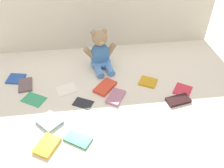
% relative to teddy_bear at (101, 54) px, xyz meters
% --- Properties ---
extents(ground_plane, '(3.20, 3.20, 0.00)m').
position_rel_teddy_bear_xyz_m(ground_plane, '(0.05, -0.20, -0.10)').
color(ground_plane, silver).
extents(backdrop_drape, '(1.54, 0.03, 0.55)m').
position_rel_teddy_bear_xyz_m(backdrop_drape, '(0.05, 0.26, 0.18)').
color(backdrop_drape, beige).
rests_on(backdrop_drape, ground_plane).
extents(teddy_bear, '(0.22, 0.21, 0.26)m').
position_rel_teddy_bear_xyz_m(teddy_bear, '(0.00, 0.00, 0.00)').
color(teddy_bear, '#3F72B2').
rests_on(teddy_bear, ground_plane).
extents(book_case_0, '(0.13, 0.14, 0.02)m').
position_rel_teddy_bear_xyz_m(book_case_0, '(-0.30, -0.59, -0.09)').
color(book_case_0, yellow).
rests_on(book_case_0, ground_plane).
extents(book_case_1, '(0.13, 0.12, 0.01)m').
position_rel_teddy_bear_xyz_m(book_case_1, '(0.26, -0.20, -0.09)').
color(book_case_1, orange).
rests_on(book_case_1, ground_plane).
extents(book_case_2, '(0.13, 0.12, 0.01)m').
position_rel_teddy_bear_xyz_m(book_case_2, '(-0.22, -0.21, -0.09)').
color(book_case_2, white).
rests_on(book_case_2, ground_plane).
extents(book_case_3, '(0.14, 0.13, 0.01)m').
position_rel_teddy_bear_xyz_m(book_case_3, '(-0.16, -0.57, -0.09)').
color(book_case_3, '#2D9360').
rests_on(book_case_3, ground_plane).
extents(book_case_4, '(0.13, 0.14, 0.02)m').
position_rel_teddy_bear_xyz_m(book_case_4, '(0.05, -0.31, -0.09)').
color(book_case_4, '#AC6A83').
rests_on(book_case_4, ground_plane).
extents(book_case_5, '(0.14, 0.14, 0.01)m').
position_rel_teddy_bear_xyz_m(book_case_5, '(0.45, -0.30, -0.09)').
color(book_case_5, '#D12E42').
rests_on(book_case_5, ground_plane).
extents(book_case_6, '(0.12, 0.11, 0.01)m').
position_rel_teddy_bear_xyz_m(book_case_6, '(-0.13, -0.33, -0.09)').
color(book_case_6, '#22242B').
rests_on(book_case_6, ground_plane).
extents(book_case_7, '(0.15, 0.13, 0.01)m').
position_rel_teddy_bear_xyz_m(book_case_7, '(-0.40, -0.27, -0.09)').
color(book_case_7, '#369B67').
rests_on(book_case_7, ground_plane).
extents(book_case_8, '(0.14, 0.14, 0.02)m').
position_rel_teddy_bear_xyz_m(book_case_8, '(-0.30, -0.45, -0.09)').
color(book_case_8, '#82ACCF').
rests_on(book_case_8, ground_plane).
extents(book_case_9, '(0.12, 0.11, 0.01)m').
position_rel_teddy_bear_xyz_m(book_case_9, '(-0.53, -0.07, -0.09)').
color(book_case_9, '#244EA5').
rests_on(book_case_9, ground_plane).
extents(book_case_10, '(0.15, 0.16, 0.02)m').
position_rel_teddy_bear_xyz_m(book_case_10, '(0.00, -0.22, -0.09)').
color(book_case_10, '#D94129').
rests_on(book_case_10, ground_plane).
extents(book_case_11, '(0.09, 0.13, 0.01)m').
position_rel_teddy_bear_xyz_m(book_case_11, '(-0.46, -0.14, -0.09)').
color(book_case_11, '#645054').
rests_on(book_case_11, ground_plane).
extents(book_case_12, '(0.14, 0.09, 0.02)m').
position_rel_teddy_bear_xyz_m(book_case_12, '(0.39, -0.38, -0.09)').
color(book_case_12, black).
rests_on(book_case_12, ground_plane).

